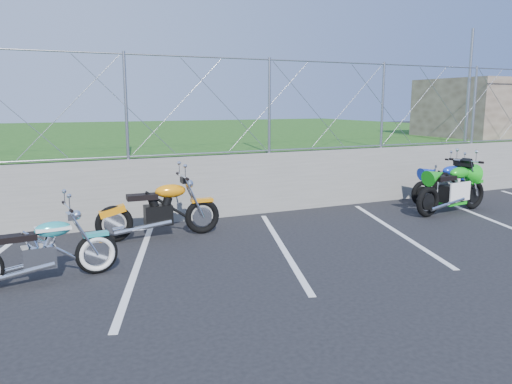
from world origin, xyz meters
name	(u,v)px	position (x,y,z in m)	size (l,w,h in m)	color
ground	(313,263)	(0.00, 0.00, 0.00)	(90.00, 90.00, 0.00)	black
retaining_wall	(226,186)	(0.00, 3.50, 0.65)	(30.00, 0.22, 1.30)	slate
grass_field	(132,147)	(0.00, 13.50, 0.65)	(30.00, 20.00, 1.30)	#1D4913
stone_building	(502,108)	(10.50, 5.50, 2.20)	(5.00, 3.00, 1.80)	brown
chain_link_fence	(225,106)	(0.00, 3.50, 2.30)	(28.00, 0.03, 2.00)	gray
sign_pole	(469,86)	(7.20, 3.90, 2.80)	(0.08, 0.08, 3.00)	gray
parking_lines	(341,238)	(1.20, 1.00, 0.00)	(18.29, 4.31, 0.01)	silver
cruiser_turquoise	(42,253)	(-3.67, 0.82, 0.40)	(2.03, 0.64, 1.01)	black
naked_orange	(161,212)	(-1.68, 2.37, 0.47)	(2.20, 0.75, 1.10)	black
sportbike_green	(453,191)	(4.57, 1.72, 0.49)	(2.18, 0.78, 1.13)	black
sportbike_blue	(445,185)	(5.24, 2.60, 0.44)	(1.95, 0.70, 1.01)	black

